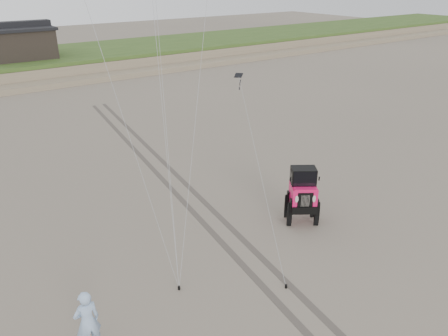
# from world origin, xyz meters

# --- Properties ---
(ground) EXTENTS (160.00, 160.00, 0.00)m
(ground) POSITION_xyz_m (0.00, 0.00, 0.00)
(ground) COLOR #6B6054
(ground) RESTS_ON ground
(cabin) EXTENTS (6.40, 5.40, 3.35)m
(cabin) POSITION_xyz_m (2.00, 37.00, 3.24)
(cabin) COLOR black
(cabin) RESTS_ON dune_ridge
(jeep) EXTENTS (4.50, 5.23, 1.82)m
(jeep) POSITION_xyz_m (4.25, 1.64, 0.91)
(jeep) COLOR #F1165D
(jeep) RESTS_ON ground
(man) EXTENTS (0.69, 0.46, 1.85)m
(man) POSITION_xyz_m (-4.91, 0.27, 0.92)
(man) COLOR #97AEE9
(man) RESTS_ON ground
(stake_main) EXTENTS (0.08, 0.08, 0.12)m
(stake_main) POSITION_xyz_m (-1.82, 0.94, 0.06)
(stake_main) COLOR black
(stake_main) RESTS_ON ground
(stake_aux) EXTENTS (0.08, 0.08, 0.12)m
(stake_aux) POSITION_xyz_m (0.96, -0.99, 0.06)
(stake_aux) COLOR black
(stake_aux) RESTS_ON ground
(tire_tracks) EXTENTS (5.22, 29.74, 0.01)m
(tire_tracks) POSITION_xyz_m (2.00, 8.00, 0.00)
(tire_tracks) COLOR #4C443D
(tire_tracks) RESTS_ON ground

